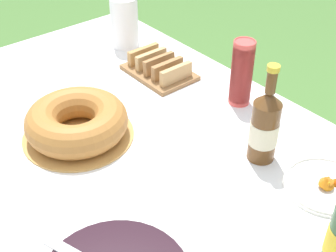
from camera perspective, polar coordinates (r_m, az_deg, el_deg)
name	(u,v)px	position (r m, az deg, el deg)	size (l,w,h in m)	color
garden_table	(115,165)	(1.43, -6.44, -4.77)	(1.69, 1.22, 0.68)	brown
tablecloth	(114,154)	(1.40, -6.56, -3.45)	(1.70, 1.23, 0.10)	white
bundt_cake	(77,122)	(1.43, -11.06, 0.47)	(0.34, 0.34, 0.11)	tan
cup_stack	(242,73)	(1.55, 8.98, 6.40)	(0.07, 0.07, 0.23)	#E04C47
cider_bottle_amber	(265,126)	(1.32, 11.70, -0.03)	(0.08, 0.08, 0.30)	brown
snack_plate_left	(327,184)	(1.33, 18.80, -6.75)	(0.23, 0.23, 0.05)	white
paper_towel_roll	(124,22)	(1.93, -5.33, 12.50)	(0.11, 0.11, 0.21)	white
bread_board	(159,68)	(1.74, -1.08, 7.08)	(0.26, 0.18, 0.07)	olive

